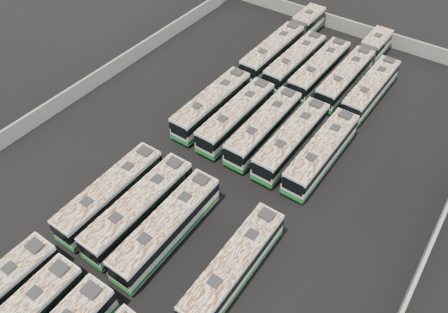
% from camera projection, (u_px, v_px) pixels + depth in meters
% --- Properties ---
extents(ground, '(140.00, 140.00, 0.00)m').
position_uv_depth(ground, '(214.00, 172.00, 48.10)').
color(ground, black).
rests_on(ground, ground).
extents(perimeter_wall, '(45.20, 73.20, 2.20)m').
position_uv_depth(perimeter_wall, '(214.00, 165.00, 47.31)').
color(perimeter_wall, gray).
rests_on(perimeter_wall, ground).
extents(bus_midfront_far_left, '(2.76, 12.77, 3.60)m').
position_uv_depth(bus_midfront_far_left, '(111.00, 193.00, 43.57)').
color(bus_midfront_far_left, silver).
rests_on(bus_midfront_far_left, ground).
extents(bus_midfront_left, '(2.80, 13.12, 3.70)m').
position_uv_depth(bus_midfront_left, '(140.00, 208.00, 42.22)').
color(bus_midfront_left, silver).
rests_on(bus_midfront_left, ground).
extents(bus_midfront_center, '(2.88, 13.09, 3.68)m').
position_uv_depth(bus_midfront_center, '(167.00, 227.00, 40.64)').
color(bus_midfront_center, silver).
rests_on(bus_midfront_center, ground).
extents(bus_midfront_far_right, '(2.71, 12.75, 3.59)m').
position_uv_depth(bus_midfront_far_right, '(234.00, 266.00, 37.80)').
color(bus_midfront_far_right, silver).
rests_on(bus_midfront_far_right, ground).
extents(bus_midback_far_left, '(2.84, 12.93, 3.64)m').
position_uv_depth(bus_midback_far_left, '(212.00, 104.00, 53.51)').
color(bus_midback_far_left, silver).
rests_on(bus_midback_far_left, ground).
extents(bus_midback_left, '(2.78, 12.85, 3.62)m').
position_uv_depth(bus_midback_left, '(236.00, 116.00, 51.91)').
color(bus_midback_left, silver).
rests_on(bus_midback_left, ground).
extents(bus_midback_center, '(2.76, 12.92, 3.64)m').
position_uv_depth(bus_midback_center, '(264.00, 127.00, 50.51)').
color(bus_midback_center, silver).
rests_on(bus_midback_center, ground).
extents(bus_midback_right, '(2.84, 12.95, 3.65)m').
position_uv_depth(bus_midback_right, '(292.00, 140.00, 49.03)').
color(bus_midback_right, silver).
rests_on(bus_midback_right, ground).
extents(bus_midback_far_right, '(2.89, 12.95, 3.64)m').
position_uv_depth(bus_midback_far_right, '(321.00, 152.00, 47.62)').
color(bus_midback_far_right, silver).
rests_on(bus_midback_far_right, ground).
extents(bus_back_far_left, '(2.86, 20.37, 3.69)m').
position_uv_depth(bus_back_far_left, '(285.00, 41.00, 63.74)').
color(bus_back_far_left, silver).
rests_on(bus_back_far_left, ground).
extents(bus_back_left, '(2.89, 12.74, 3.58)m').
position_uv_depth(bus_back_left, '(295.00, 62.00, 60.14)').
color(bus_back_left, silver).
rests_on(bus_back_left, ground).
extents(bus_back_center, '(2.91, 12.98, 3.65)m').
position_uv_depth(bus_back_center, '(319.00, 69.00, 58.74)').
color(bus_back_center, silver).
rests_on(bus_back_center, ground).
extents(bus_back_right, '(2.95, 19.54, 3.54)m').
position_uv_depth(bus_back_right, '(356.00, 67.00, 59.31)').
color(bus_back_right, silver).
rests_on(bus_back_right, ground).
extents(bus_back_far_right, '(2.92, 12.58, 3.53)m').
position_uv_depth(bus_back_far_right, '(371.00, 89.00, 55.76)').
color(bus_back_far_right, silver).
rests_on(bus_back_far_right, ground).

